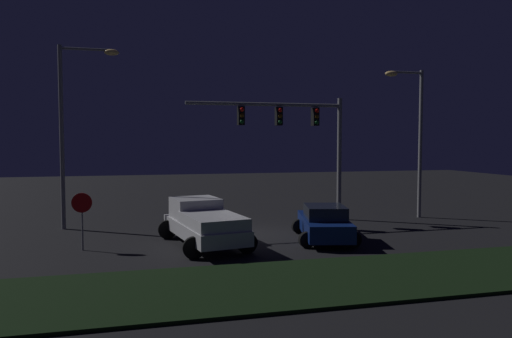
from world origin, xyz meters
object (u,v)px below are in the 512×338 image
Objects in this scene: street_lamp_right at (414,126)px; pickup_truck at (203,220)px; traffic_signal_gantry at (296,128)px; street_lamp_left at (73,115)px; stop_sign at (82,210)px; car_sedan at (324,223)px.

pickup_truck is at bearing -161.58° from street_lamp_right.
traffic_signal_gantry is 0.95× the size of street_lamp_left.
street_lamp_right is 3.62× the size of stop_sign.
stop_sign is at bearing -156.69° from traffic_signal_gantry.
street_lamp_right is (6.59, -0.46, 0.16)m from traffic_signal_gantry.
street_lamp_right is (12.12, 4.04, 4.06)m from pickup_truck.
stop_sign is at bearing 100.23° from car_sedan.
street_lamp_left is (-10.59, 5.47, 4.73)m from car_sedan.
traffic_signal_gantry is at bearing 23.31° from stop_sign.
pickup_truck is 8.13m from traffic_signal_gantry.
street_lamp_left is (-5.48, 5.07, 4.47)m from pickup_truck.
traffic_signal_gantry is at bearing -2.96° from street_lamp_left.
car_sedan is 2.11× the size of stop_sign.
pickup_truck is 1.21× the size of car_sedan.
pickup_truck is 13.40m from street_lamp_right.
street_lamp_right is at bearing 13.18° from stop_sign.
pickup_truck is 0.65× the size of street_lamp_left.
car_sedan is at bearing -94.85° from traffic_signal_gantry.
traffic_signal_gantry is 3.73× the size of stop_sign.
traffic_signal_gantry is at bearing 8.40° from car_sedan.
street_lamp_left is 1.08× the size of street_lamp_right.
street_lamp_left is at bearing 37.04° from pickup_truck.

